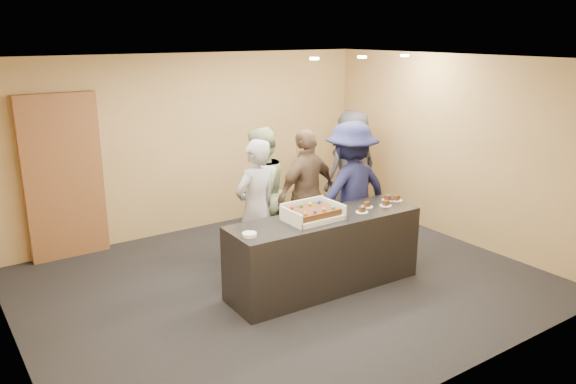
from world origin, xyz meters
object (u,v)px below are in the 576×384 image
object	(u,v)px
storage_cabinet	(63,177)
person_brown_extra	(307,194)
serving_counter	(324,253)
person_navy_man	(351,192)
plate_stack	(249,235)
sheet_cake	(313,212)
cake_box	(312,215)
person_sage_man	(260,194)
person_dark_suit	(352,168)
person_server_grey	(256,208)

from	to	relation	value
storage_cabinet	person_brown_extra	bearing A→B (deg)	-34.14
serving_counter	person_navy_man	world-z (taller)	person_navy_man
plate_stack	storage_cabinet	bearing A→B (deg)	113.04
storage_cabinet	sheet_cake	world-z (taller)	storage_cabinet
serving_counter	cake_box	size ratio (longest dim) A/B	3.73
person_navy_man	person_sage_man	bearing A→B (deg)	-35.43
cake_box	storage_cabinet	bearing A→B (deg)	127.21
person_dark_suit	cake_box	bearing A→B (deg)	41.52
person_brown_extra	serving_counter	bearing A→B (deg)	55.56
person_sage_man	person_dark_suit	size ratio (longest dim) A/B	0.97
serving_counter	storage_cabinet	world-z (taller)	storage_cabinet
cake_box	plate_stack	xyz separation A→B (m)	(-0.89, -0.08, -0.02)
cake_box	plate_stack	size ratio (longest dim) A/B	4.10
sheet_cake	person_sage_man	xyz separation A→B (m)	(0.07, 1.28, -0.10)
person_server_grey	person_navy_man	size ratio (longest dim) A/B	0.93
person_sage_man	person_dark_suit	distance (m)	1.95
cake_box	plate_stack	distance (m)	0.89
serving_counter	storage_cabinet	xyz separation A→B (m)	(-2.27, 2.78, 0.67)
plate_stack	person_brown_extra	bearing A→B (deg)	33.84
cake_box	sheet_cake	bearing A→B (deg)	-90.87
person_dark_suit	plate_stack	bearing A→B (deg)	32.99
sheet_cake	cake_box	bearing A→B (deg)	89.13
cake_box	person_dark_suit	distance (m)	2.54
serving_counter	person_dark_suit	distance (m)	2.47
person_brown_extra	person_sage_man	bearing A→B (deg)	-40.96
serving_counter	plate_stack	xyz separation A→B (m)	(-1.06, -0.06, 0.47)
cake_box	person_brown_extra	bearing A→B (deg)	56.60
sheet_cake	plate_stack	distance (m)	0.89
serving_counter	plate_stack	distance (m)	1.16
person_navy_man	storage_cabinet	bearing A→B (deg)	-33.97
person_sage_man	person_brown_extra	world-z (taller)	person_sage_man
storage_cabinet	sheet_cake	distance (m)	3.48
plate_stack	person_dark_suit	distance (m)	3.32
person_navy_man	person_dark_suit	xyz separation A→B (m)	(0.95, 1.07, -0.02)
sheet_cake	person_server_grey	xyz separation A→B (m)	(-0.28, 0.82, -0.12)
plate_stack	person_server_grey	size ratio (longest dim) A/B	0.09
sheet_cake	person_dark_suit	world-z (taller)	person_dark_suit
plate_stack	person_navy_man	world-z (taller)	person_navy_man
cake_box	person_navy_man	size ratio (longest dim) A/B	0.34
person_navy_man	person_brown_extra	bearing A→B (deg)	-41.84
person_navy_man	person_dark_suit	world-z (taller)	person_navy_man
person_server_grey	person_sage_man	size ratio (longest dim) A/B	0.98
storage_cabinet	person_server_grey	xyz separation A→B (m)	(1.82, -1.96, -0.24)
cake_box	person_server_grey	world-z (taller)	person_server_grey
serving_counter	person_server_grey	size ratio (longest dim) A/B	1.37
cake_box	person_brown_extra	world-z (taller)	person_brown_extra
serving_counter	person_brown_extra	distance (m)	1.13
plate_stack	person_brown_extra	distance (m)	1.80
sheet_cake	person_sage_man	distance (m)	1.28
person_brown_extra	cake_box	bearing A→B (deg)	46.72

